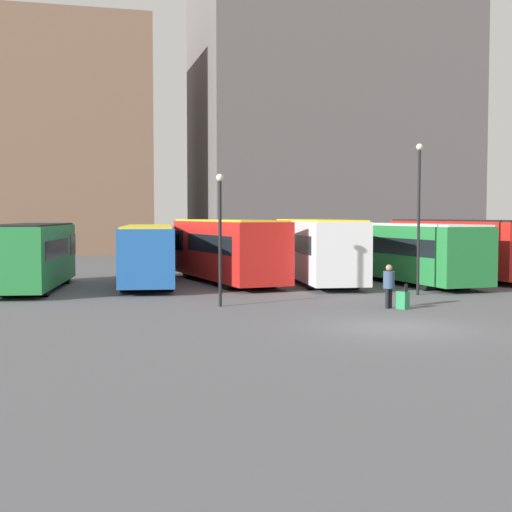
# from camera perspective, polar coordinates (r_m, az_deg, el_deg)

# --- Properties ---
(ground_plane) EXTENTS (160.00, 160.00, 0.00)m
(ground_plane) POSITION_cam_1_polar(r_m,az_deg,el_deg) (21.93, 11.10, -5.66)
(ground_plane) COLOR #56565B
(building_block_right) EXTENTS (25.80, 15.91, 34.11)m
(building_block_right) POSITION_cam_1_polar(r_m,az_deg,el_deg) (73.08, 5.81, 14.02)
(building_block_right) COLOR #5B5656
(building_block_right) RESTS_ON ground_plane
(bus_0) EXTENTS (3.75, 9.35, 3.01)m
(bus_0) POSITION_cam_1_polar(r_m,az_deg,el_deg) (33.84, -17.37, 0.14)
(bus_0) COLOR #237A38
(bus_0) RESTS_ON ground_plane
(bus_1) EXTENTS (3.71, 10.74, 2.89)m
(bus_1) POSITION_cam_1_polar(r_m,az_deg,el_deg) (35.10, -8.61, 0.29)
(bus_1) COLOR #1E56A3
(bus_1) RESTS_ON ground_plane
(bus_2) EXTENTS (3.97, 10.74, 3.17)m
(bus_2) POSITION_cam_1_polar(r_m,az_deg,el_deg) (35.78, -2.40, 0.60)
(bus_2) COLOR red
(bus_2) RESTS_ON ground_plane
(bus_3) EXTENTS (3.65, 10.75, 3.18)m
(bus_3) POSITION_cam_1_polar(r_m,az_deg,el_deg) (35.89, 4.85, 0.61)
(bus_3) COLOR silver
(bus_3) RESTS_ON ground_plane
(bus_4) EXTENTS (3.31, 10.69, 2.97)m
(bus_4) POSITION_cam_1_polar(r_m,az_deg,el_deg) (36.37, 12.08, 0.41)
(bus_4) COLOR #237A38
(bus_4) RESTS_ON ground_plane
(bus_5) EXTENTS (3.36, 11.42, 3.15)m
(bus_5) POSITION_cam_1_polar(r_m,az_deg,el_deg) (40.27, 16.09, 0.76)
(bus_5) COLOR red
(bus_5) RESTS_ON ground_plane
(traveler) EXTENTS (0.54, 0.54, 1.60)m
(traveler) POSITION_cam_1_polar(r_m,az_deg,el_deg) (26.33, 10.58, -2.09)
(traveler) COLOR black
(traveler) RESTS_ON ground_plane
(suitcase) EXTENTS (0.42, 0.49, 0.93)m
(suitcase) POSITION_cam_1_polar(r_m,az_deg,el_deg) (26.29, 11.67, -3.47)
(suitcase) COLOR #28844C
(suitcase) RESTS_ON ground_plane
(lamp_post_0) EXTENTS (0.28, 0.28, 4.91)m
(lamp_post_0) POSITION_cam_1_polar(r_m,az_deg,el_deg) (26.35, -2.90, 2.30)
(lamp_post_0) COLOR black
(lamp_post_0) RESTS_ON ground_plane
(lamp_post_1) EXTENTS (0.28, 0.28, 6.41)m
(lamp_post_1) POSITION_cam_1_polar(r_m,az_deg,el_deg) (31.00, 12.89, 3.81)
(lamp_post_1) COLOR black
(lamp_post_1) RESTS_ON ground_plane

